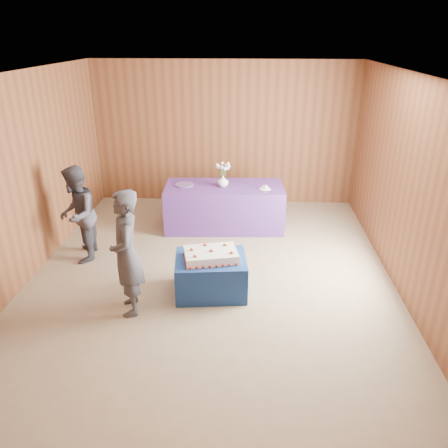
# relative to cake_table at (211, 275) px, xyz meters

# --- Properties ---
(ground) EXTENTS (6.00, 6.00, 0.00)m
(ground) POSITION_rel_cake_table_xyz_m (-0.04, 0.42, -0.25)
(ground) COLOR #86795C
(ground) RESTS_ON ground
(room_shell) EXTENTS (5.04, 6.04, 2.72)m
(room_shell) POSITION_rel_cake_table_xyz_m (-0.04, 0.42, 1.55)
(room_shell) COLOR brown
(room_shell) RESTS_ON ground
(cake_table) EXTENTS (0.98, 0.80, 0.50)m
(cake_table) POSITION_rel_cake_table_xyz_m (0.00, 0.00, 0.00)
(cake_table) COLOR navy
(cake_table) RESTS_ON ground
(serving_table) EXTENTS (2.05, 1.02, 0.75)m
(serving_table) POSITION_rel_cake_table_xyz_m (0.04, 2.12, 0.12)
(serving_table) COLOR #5A2E7F
(serving_table) RESTS_ON ground
(sheet_cake) EXTENTS (0.77, 0.61, 0.16)m
(sheet_cake) POSITION_rel_cake_table_xyz_m (0.01, -0.02, 0.31)
(sheet_cake) COLOR white
(sheet_cake) RESTS_ON cake_table
(vase) EXTENTS (0.19, 0.19, 0.19)m
(vase) POSITION_rel_cake_table_xyz_m (0.02, 2.09, 0.59)
(vase) COLOR white
(vase) RESTS_ON serving_table
(flower_spray) EXTENTS (0.25, 0.25, 0.19)m
(flower_spray) POSITION_rel_cake_table_xyz_m (0.02, 2.09, 0.85)
(flower_spray) COLOR #346628
(flower_spray) RESTS_ON vase
(platter) EXTENTS (0.41, 0.41, 0.02)m
(platter) POSITION_rel_cake_table_xyz_m (-0.64, 2.11, 0.51)
(platter) COLOR #5E468D
(platter) RESTS_ON serving_table
(plate) EXTENTS (0.23, 0.23, 0.01)m
(plate) POSITION_rel_cake_table_xyz_m (0.73, 2.00, 0.51)
(plate) COLOR white
(plate) RESTS_ON serving_table
(cake_slice) EXTENTS (0.08, 0.08, 0.07)m
(cake_slice) POSITION_rel_cake_table_xyz_m (0.73, 2.00, 0.54)
(cake_slice) COLOR white
(cake_slice) RESTS_ON plate
(knife) EXTENTS (0.25, 0.11, 0.00)m
(knife) POSITION_rel_cake_table_xyz_m (0.74, 1.82, 0.50)
(knife) COLOR silver
(knife) RESTS_ON serving_table
(guest_left) EXTENTS (0.52, 0.65, 1.56)m
(guest_left) POSITION_rel_cake_table_xyz_m (-0.94, -0.46, 0.53)
(guest_left) COLOR #363740
(guest_left) RESTS_ON ground
(guest_right) EXTENTS (0.67, 0.79, 1.44)m
(guest_right) POSITION_rel_cake_table_xyz_m (-2.01, 0.80, 0.47)
(guest_right) COLOR #393843
(guest_right) RESTS_ON ground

